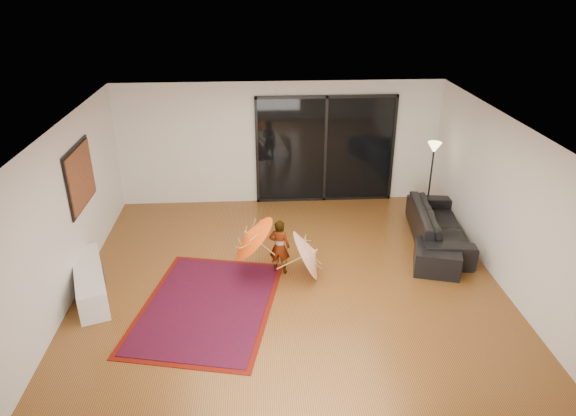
{
  "coord_description": "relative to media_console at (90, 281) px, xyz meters",
  "views": [
    {
      "loc": [
        -0.5,
        -7.2,
        4.82
      ],
      "look_at": [
        0.0,
        0.72,
        1.1
      ],
      "focal_mm": 32.0,
      "sensor_mm": 36.0,
      "label": 1
    }
  ],
  "objects": [
    {
      "name": "ottoman",
      "position": [
        5.84,
        0.39,
        -0.02
      ],
      "size": [
        0.95,
        0.95,
        0.44
      ],
      "primitive_type": "cube",
      "rotation": [
        0.0,
        0.0,
        -0.28
      ],
      "color": "black",
      "rests_on": "floor"
    },
    {
      "name": "parasol_orange",
      "position": [
        2.54,
        0.42,
        0.5
      ],
      "size": [
        0.75,
        0.9,
        0.9
      ],
      "rotation": [
        0.0,
        -0.81,
        0.0
      ],
      "color": "#FF500D",
      "rests_on": "child"
    },
    {
      "name": "parasol_white",
      "position": [
        3.69,
        0.32,
        0.27
      ],
      "size": [
        0.58,
        0.91,
        0.95
      ],
      "rotation": [
        0.0,
        1.1,
        0.0
      ],
      "color": "white",
      "rests_on": "floor"
    },
    {
      "name": "speaker",
      "position": [
        0.0,
        0.15,
        -0.06
      ],
      "size": [
        0.32,
        0.32,
        0.35
      ],
      "primitive_type": "cube",
      "rotation": [
        0.0,
        0.0,
        0.06
      ],
      "color": "#424244",
      "rests_on": "floor"
    },
    {
      "name": "floor_lamp",
      "position": [
        6.35,
        2.57,
        1.04
      ],
      "size": [
        0.28,
        0.28,
        1.62
      ],
      "color": "black",
      "rests_on": "floor"
    },
    {
      "name": "persian_rug",
      "position": [
        1.91,
        -0.47,
        -0.23
      ],
      "size": [
        2.53,
        3.14,
        0.02
      ],
      "rotation": [
        0.0,
        0.0,
        -0.21
      ],
      "color": "#621008",
      "rests_on": "floor"
    },
    {
      "name": "painting",
      "position": [
        -0.21,
        1.03,
        1.41
      ],
      "size": [
        0.04,
        1.28,
        1.08
      ],
      "color": "black",
      "rests_on": "wall_left"
    },
    {
      "name": "wall_left",
      "position": [
        -0.25,
        0.03,
        1.11
      ],
      "size": [
        0.0,
        7.0,
        7.0
      ],
      "primitive_type": "plane",
      "rotation": [
        1.57,
        0.0,
        1.57
      ],
      "color": "silver",
      "rests_on": "floor"
    },
    {
      "name": "wall_front",
      "position": [
        3.25,
        -3.47,
        1.11
      ],
      "size": [
        7.0,
        0.0,
        7.0
      ],
      "primitive_type": "plane",
      "rotation": [
        -1.57,
        0.0,
        0.0
      ],
      "color": "silver",
      "rests_on": "floor"
    },
    {
      "name": "wall_right",
      "position": [
        6.75,
        0.03,
        1.11
      ],
      "size": [
        0.0,
        7.0,
        7.0
      ],
      "primitive_type": "plane",
      "rotation": [
        1.57,
        0.0,
        -1.57
      ],
      "color": "silver",
      "rests_on": "floor"
    },
    {
      "name": "sliding_door",
      "position": [
        4.25,
        3.5,
        0.96
      ],
      "size": [
        3.06,
        0.07,
        2.4
      ],
      "color": "black",
      "rests_on": "wall_back"
    },
    {
      "name": "wall_back",
      "position": [
        3.25,
        3.53,
        1.11
      ],
      "size": [
        7.0,
        0.0,
        7.0
      ],
      "primitive_type": "plane",
      "rotation": [
        1.57,
        0.0,
        0.0
      ],
      "color": "silver",
      "rests_on": "floor"
    },
    {
      "name": "media_console",
      "position": [
        0.0,
        0.0,
        0.0
      ],
      "size": [
        0.98,
        1.75,
        0.47
      ],
      "primitive_type": "cube",
      "rotation": [
        0.0,
        0.0,
        0.34
      ],
      "color": "white",
      "rests_on": "floor"
    },
    {
      "name": "sofa",
      "position": [
        6.2,
        1.4,
        0.1
      ],
      "size": [
        1.2,
        2.41,
        0.68
      ],
      "primitive_type": "imported",
      "rotation": [
        0.0,
        0.0,
        1.44
      ],
      "color": "black",
      "rests_on": "floor"
    },
    {
      "name": "floor",
      "position": [
        3.25,
        0.03,
        -0.24
      ],
      "size": [
        7.0,
        7.0,
        0.0
      ],
      "primitive_type": "plane",
      "color": "brown",
      "rests_on": "ground"
    },
    {
      "name": "ceiling",
      "position": [
        3.25,
        0.03,
        2.46
      ],
      "size": [
        7.0,
        7.0,
        0.0
      ],
      "primitive_type": "plane",
      "rotation": [
        3.14,
        0.0,
        0.0
      ],
      "color": "white",
      "rests_on": "wall_back"
    },
    {
      "name": "child",
      "position": [
        3.09,
        0.47,
        0.26
      ],
      "size": [
        0.42,
        0.33,
        1.0
      ],
      "primitive_type": "imported",
      "rotation": [
        0.0,
        0.0,
        2.85
      ],
      "color": "#999999",
      "rests_on": "floor"
    }
  ]
}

